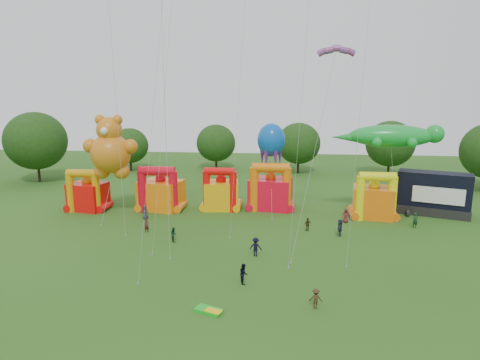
# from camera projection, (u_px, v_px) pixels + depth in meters

# --- Properties ---
(ground) EXTENTS (160.00, 160.00, 0.00)m
(ground) POSITION_uv_depth(u_px,v_px,m) (210.00, 325.00, 29.31)
(ground) COLOR #275016
(ground) RESTS_ON ground
(tree_ring) EXTENTS (122.90, 125.00, 12.07)m
(tree_ring) POSITION_uv_depth(u_px,v_px,m) (193.00, 235.00, 28.71)
(tree_ring) COLOR #352314
(tree_ring) RESTS_ON ground
(bouncy_castle_0) EXTENTS (5.16, 4.49, 5.71)m
(bouncy_castle_0) POSITION_uv_depth(u_px,v_px,m) (87.00, 194.00, 56.67)
(bouncy_castle_0) COLOR red
(bouncy_castle_0) RESTS_ON ground
(bouncy_castle_1) EXTENTS (6.15, 5.39, 6.08)m
(bouncy_castle_1) POSITION_uv_depth(u_px,v_px,m) (161.00, 193.00, 56.94)
(bouncy_castle_1) COLOR orange
(bouncy_castle_1) RESTS_ON ground
(bouncy_castle_2) EXTENTS (4.89, 4.12, 5.89)m
(bouncy_castle_2) POSITION_uv_depth(u_px,v_px,m) (221.00, 193.00, 57.00)
(bouncy_castle_2) COLOR #F1A80C
(bouncy_castle_2) RESTS_ON ground
(bouncy_castle_3) EXTENTS (6.04, 5.15, 6.48)m
(bouncy_castle_3) POSITION_uv_depth(u_px,v_px,m) (270.00, 191.00, 57.20)
(bouncy_castle_3) COLOR red
(bouncy_castle_3) RESTS_ON ground
(bouncy_castle_4) EXTENTS (5.52, 4.73, 6.07)m
(bouncy_castle_4) POSITION_uv_depth(u_px,v_px,m) (374.00, 200.00, 53.30)
(bouncy_castle_4) COLOR orange
(bouncy_castle_4) RESTS_ON ground
(stage_trailer) EXTENTS (9.34, 6.04, 5.52)m
(stage_trailer) POSITION_uv_depth(u_px,v_px,m) (434.00, 194.00, 54.76)
(stage_trailer) COLOR black
(stage_trailer) RESTS_ON ground
(teddy_bear_kite) EXTENTS (6.98, 7.19, 12.86)m
(teddy_bear_kite) POSITION_uv_depth(u_px,v_px,m) (110.00, 152.00, 53.21)
(teddy_bear_kite) COLOR orange
(teddy_bear_kite) RESTS_ON ground
(gecko_kite) EXTENTS (13.39, 4.43, 11.77)m
(gecko_kite) POSITION_uv_depth(u_px,v_px,m) (392.00, 143.00, 51.84)
(gecko_kite) COLOR green
(gecko_kite) RESTS_ON ground
(octopus_kite) EXTENTS (3.70, 7.91, 11.51)m
(octopus_kite) POSITION_uv_depth(u_px,v_px,m) (271.00, 154.00, 56.48)
(octopus_kite) COLOR #0C53B6
(octopus_kite) RESTS_ON ground
(parafoil_kites) EXTENTS (28.90, 11.42, 30.35)m
(parafoil_kites) POSITION_uv_depth(u_px,v_px,m) (253.00, 131.00, 43.25)
(parafoil_kites) COLOR red
(parafoil_kites) RESTS_ON ground
(diamond_kites) EXTENTS (20.96, 18.41, 39.82)m
(diamond_kites) POSITION_uv_depth(u_px,v_px,m) (247.00, 81.00, 39.79)
(diamond_kites) COLOR red
(diamond_kites) RESTS_ON ground
(folded_kite_bundle) EXTENTS (2.23, 1.67, 0.31)m
(folded_kite_bundle) POSITION_uv_depth(u_px,v_px,m) (209.00, 311.00, 30.95)
(folded_kite_bundle) COLOR green
(folded_kite_bundle) RESTS_ON ground
(spectator_0) EXTENTS (0.98, 0.79, 1.73)m
(spectator_0) POSITION_uv_depth(u_px,v_px,m) (145.00, 212.00, 52.92)
(spectator_0) COLOR #24263D
(spectator_0) RESTS_ON ground
(spectator_1) EXTENTS (0.68, 0.66, 1.57)m
(spectator_1) POSITION_uv_depth(u_px,v_px,m) (147.00, 226.00, 48.03)
(spectator_1) COLOR #591923
(spectator_1) RESTS_ON ground
(spectator_2) EXTENTS (0.92, 0.96, 1.57)m
(spectator_2) POSITION_uv_depth(u_px,v_px,m) (174.00, 234.00, 45.18)
(spectator_2) COLOR #183C29
(spectator_2) RESTS_ON ground
(spectator_3) EXTENTS (1.28, 0.83, 1.86)m
(spectator_3) POSITION_uv_depth(u_px,v_px,m) (256.00, 247.00, 41.22)
(spectator_3) COLOR black
(spectator_3) RESTS_ON ground
(spectator_4) EXTENTS (0.97, 0.79, 1.55)m
(spectator_4) POSITION_uv_depth(u_px,v_px,m) (308.00, 224.00, 48.58)
(spectator_4) COLOR #382E16
(spectator_4) RESTS_ON ground
(spectator_5) EXTENTS (0.83, 1.82, 1.89)m
(spectator_5) POSITION_uv_depth(u_px,v_px,m) (340.00, 227.00, 46.96)
(spectator_5) COLOR #272C41
(spectator_5) RESTS_ON ground
(spectator_6) EXTENTS (0.92, 0.72, 1.67)m
(spectator_6) POSITION_uv_depth(u_px,v_px,m) (346.00, 216.00, 51.58)
(spectator_6) COLOR maroon
(spectator_6) RESTS_ON ground
(spectator_7) EXTENTS (0.77, 0.60, 1.85)m
(spectator_7) POSITION_uv_depth(u_px,v_px,m) (415.00, 220.00, 49.51)
(spectator_7) COLOR #16381A
(spectator_7) RESTS_ON ground
(spectator_8) EXTENTS (0.84, 0.97, 1.72)m
(spectator_8) POSITION_uv_depth(u_px,v_px,m) (244.00, 273.00, 35.46)
(spectator_8) COLOR black
(spectator_8) RESTS_ON ground
(spectator_9) EXTENTS (1.02, 0.61, 1.54)m
(spectator_9) POSITION_uv_depth(u_px,v_px,m) (316.00, 299.00, 31.40)
(spectator_9) COLOR #382916
(spectator_9) RESTS_ON ground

